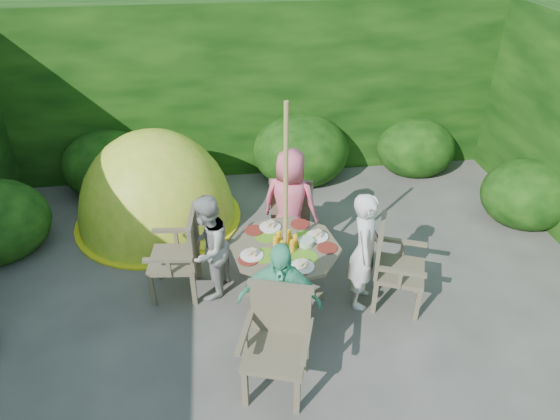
{
  "coord_description": "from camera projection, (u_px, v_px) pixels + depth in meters",
  "views": [
    {
      "loc": [
        -0.62,
        -3.32,
        3.7
      ],
      "look_at": [
        -0.02,
        1.09,
        0.85
      ],
      "focal_mm": 32.0,
      "sensor_mm": 36.0,
      "label": 1
    }
  ],
  "objects": [
    {
      "name": "child_left",
      "position": [
        208.0,
        248.0,
        5.14
      ],
      "size": [
        0.62,
        0.7,
        1.19
      ],
      "primitive_type": "imported",
      "rotation": [
        0.0,
        0.0,
        -1.92
      ],
      "color": "#A9A9A3",
      "rests_on": "ground"
    },
    {
      "name": "garden_chair_left",
      "position": [
        181.0,
        254.0,
        5.22
      ],
      "size": [
        0.56,
        0.61,
        0.94
      ],
      "rotation": [
        0.0,
        0.0,
        -1.67
      ],
      "color": "#4A4230",
      "rests_on": "ground"
    },
    {
      "name": "dome_tent",
      "position": [
        159.0,
        220.0,
        6.66
      ],
      "size": [
        2.47,
        2.47,
        2.47
      ],
      "rotation": [
        0.0,
        0.0,
        -0.25
      ],
      "color": "#A2C225",
      "rests_on": "ground"
    },
    {
      "name": "child_back",
      "position": [
        290.0,
        204.0,
        5.72
      ],
      "size": [
        0.78,
        0.68,
        1.35
      ],
      "primitive_type": "imported",
      "rotation": [
        0.0,
        0.0,
        2.68
      ],
      "color": "#E05C74",
      "rests_on": "ground"
    },
    {
      "name": "parasol_pole",
      "position": [
        286.0,
        210.0,
        4.82
      ],
      "size": [
        0.05,
        0.05,
        2.2
      ],
      "primitive_type": "cylinder",
      "rotation": [
        0.0,
        0.0,
        -0.21
      ],
      "color": "olive",
      "rests_on": "ground"
    },
    {
      "name": "child_right",
      "position": [
        365.0,
        251.0,
        5.01
      ],
      "size": [
        0.46,
        0.55,
        1.31
      ],
      "primitive_type": "imported",
      "rotation": [
        0.0,
        0.0,
        1.23
      ],
      "color": "silver",
      "rests_on": "ground"
    },
    {
      "name": "child_front",
      "position": [
        279.0,
        303.0,
        4.39
      ],
      "size": [
        0.8,
        0.48,
        1.28
      ],
      "primitive_type": "imported",
      "rotation": [
        0.0,
        0.0,
        -0.24
      ],
      "color": "#55C798",
      "rests_on": "ground"
    },
    {
      "name": "garden_chair_front",
      "position": [
        278.0,
        339.0,
        4.22
      ],
      "size": [
        0.69,
        0.65,
        0.95
      ],
      "rotation": [
        0.0,
        0.0,
        -0.31
      ],
      "color": "#4A4230",
      "rests_on": "ground"
    },
    {
      "name": "patio_table",
      "position": [
        286.0,
        255.0,
        5.11
      ],
      "size": [
        1.36,
        1.36,
        0.8
      ],
      "rotation": [
        0.0,
        0.0,
        -0.21
      ],
      "color": "#4A4230",
      "rests_on": "ground"
    },
    {
      "name": "garden_chair_right",
      "position": [
        393.0,
        264.0,
        5.09
      ],
      "size": [
        0.66,
        0.69,
        0.92
      ],
      "rotation": [
        0.0,
        0.0,
        1.18
      ],
      "color": "#4A4230",
      "rests_on": "ground"
    },
    {
      "name": "hedge_enclosure",
      "position": [
        279.0,
        166.0,
        5.28
      ],
      "size": [
        9.0,
        9.0,
        2.5
      ],
      "color": "black",
      "rests_on": "ground"
    },
    {
      "name": "ground",
      "position": [
        297.0,
        343.0,
        4.84
      ],
      "size": [
        60.0,
        60.0,
        0.0
      ],
      "primitive_type": "plane",
      "color": "#45433E",
      "rests_on": "ground"
    },
    {
      "name": "garden_chair_back",
      "position": [
        291.0,
        206.0,
        6.09
      ],
      "size": [
        0.6,
        0.56,
        0.86
      ],
      "rotation": [
        0.0,
        0.0,
        2.93
      ],
      "color": "#4A4230",
      "rests_on": "ground"
    }
  ]
}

